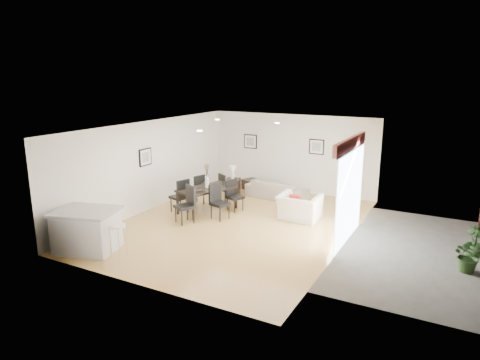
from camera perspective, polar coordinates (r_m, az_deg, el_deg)
The scene contains 28 objects.
ground at distance 11.88m, azimuth -0.42°, elevation -5.89°, with size 8.00×8.00×0.00m, color tan.
wall_back at distance 15.05m, azimuth 6.90°, elevation 3.57°, with size 6.00×0.04×2.70m, color silver.
wall_front at distance 8.35m, azimuth -13.76°, elevation -5.19°, with size 6.00×0.04×2.70m, color silver.
wall_left at distance 13.16m, azimuth -11.97°, elevation 1.88°, with size 0.04×8.00×2.70m, color silver.
wall_right at distance 10.44m, azimuth 14.19°, elevation -1.37°, with size 0.04×8.00×2.70m, color silver.
ceiling at distance 11.26m, azimuth -0.44°, elevation 7.15°, with size 6.00×8.00×0.02m, color white.
sofa at distance 14.29m, azimuth 4.91°, elevation -1.26°, with size 2.04×0.80×0.60m, color gray.
armchair at distance 12.24m, azimuth 7.93°, elevation -3.62°, with size 1.13×0.98×0.73m, color white.
courtyard_plant_a at distance 10.22m, azimuth 28.24°, elevation -8.88°, with size 0.64×0.55×0.71m, color #305022.
courtyard_plant_b at distance 11.13m, azimuth 28.84°, elevation -7.21°, with size 0.38×0.38×0.69m, color #305022.
dining_table at distance 12.82m, azimuth -4.40°, elevation -1.34°, with size 1.40×1.96×0.74m.
dining_chair_wnear at distance 12.81m, azimuth -7.86°, elevation -1.87°, with size 0.56×0.56×1.02m.
dining_chair_wfar at distance 13.52m, azimuth -5.68°, elevation -1.09°, with size 0.54×0.54×0.97m.
dining_chair_enear at distance 12.18m, azimuth -2.97°, elevation -2.61°, with size 0.56×0.56×1.01m.
dining_chair_efar at distance 12.93m, azimuth -0.90°, elevation -1.80°, with size 0.54×0.54×0.94m.
dining_chair_head at distance 11.94m, azimuth -7.06°, elevation -2.95°, with size 0.63×0.63×1.05m.
dining_chair_foot at distance 13.79m, azimuth -2.05°, elevation -0.84°, with size 0.57×0.57×0.93m.
vase at distance 12.73m, azimuth -4.43°, elevation 0.18°, with size 0.88×1.38×0.73m.
coffee_table at distance 15.28m, azimuth 2.00°, elevation -0.70°, with size 0.88×0.53×0.35m, color black.
side_table at distance 14.39m, azimuth -0.97°, elevation -1.05°, with size 0.47×0.47×0.62m, color black.
table_lamp at distance 14.25m, azimuth -0.98°, elevation 1.28°, with size 0.23×0.23×0.45m.
cushion at distance 12.12m, azimuth 7.32°, elevation -2.74°, with size 0.32×0.10×0.32m, color #A81516.
kitchen_island at distance 10.65m, azimuth -19.76°, elevation -6.29°, with size 1.66×1.44×0.99m.
bar_stool at distance 9.91m, azimuth -16.02°, elevation -6.36°, with size 0.36×0.36×0.79m.
framed_print_back_left at distance 15.62m, azimuth 1.40°, elevation 5.16°, with size 0.52×0.04×0.52m.
framed_print_back_right at distance 14.68m, azimuth 10.17°, elevation 4.38°, with size 0.52×0.04×0.52m.
framed_print_left_wall at distance 12.94m, azimuth -12.51°, elevation 3.00°, with size 0.04×0.52×0.52m.
sliding_door at distance 10.66m, azimuth 14.46°, elevation 0.67°, with size 0.12×2.70×2.57m.
Camera 1 is at (5.36, -9.81, 4.02)m, focal length 32.00 mm.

